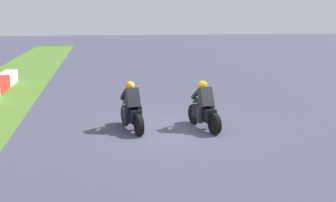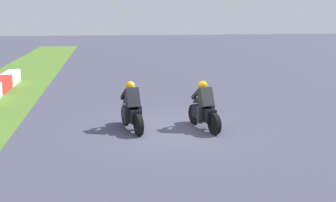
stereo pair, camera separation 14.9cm
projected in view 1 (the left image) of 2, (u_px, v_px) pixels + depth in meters
The scene contains 3 objects.
ground_plane at pixel (168, 130), 13.40m from camera, with size 120.00×120.00×0.00m, color #424356.
rider_lane_a at pixel (204, 109), 13.40m from camera, with size 2.02×0.66×1.51m.
rider_lane_b at pixel (132, 110), 13.27m from camera, with size 2.02×0.65×1.51m.
Camera 1 is at (-12.78, 2.10, 3.56)m, focal length 45.94 mm.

